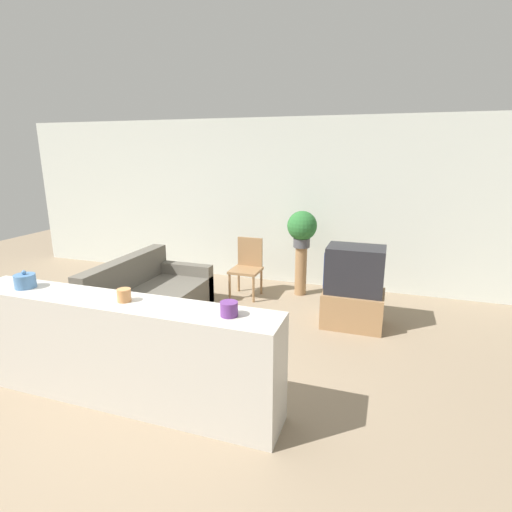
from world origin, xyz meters
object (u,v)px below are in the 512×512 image
(wooden_chair, at_px, (247,265))
(potted_plant, at_px, (302,227))
(television, at_px, (355,269))
(decorative_bowl, at_px, (25,281))
(couch, at_px, (149,300))

(wooden_chair, distance_m, potted_plant, 1.01)
(television, height_order, potted_plant, potted_plant)
(potted_plant, bearing_deg, decorative_bowl, -120.68)
(potted_plant, distance_m, decorative_bowl, 3.73)
(potted_plant, bearing_deg, couch, -136.77)
(decorative_bowl, bearing_deg, couch, 82.78)
(wooden_chair, relative_size, decorative_bowl, 4.79)
(couch, height_order, potted_plant, potted_plant)
(couch, relative_size, wooden_chair, 1.96)
(couch, distance_m, television, 2.71)
(television, bearing_deg, couch, -164.95)
(couch, distance_m, potted_plant, 2.46)
(potted_plant, bearing_deg, wooden_chair, -159.11)
(wooden_chair, relative_size, potted_plant, 1.60)
(couch, xyz_separation_m, decorative_bowl, (-0.20, -1.61, 0.75))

